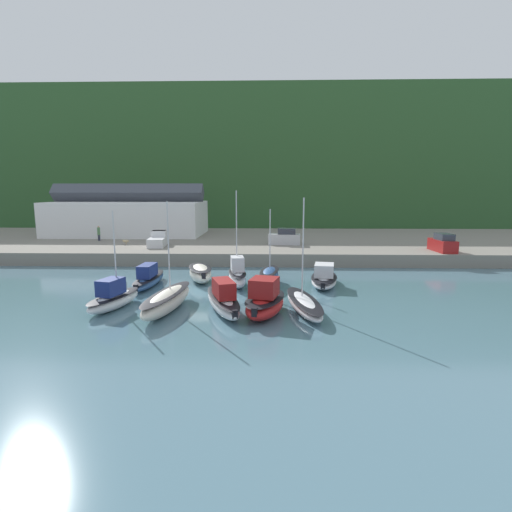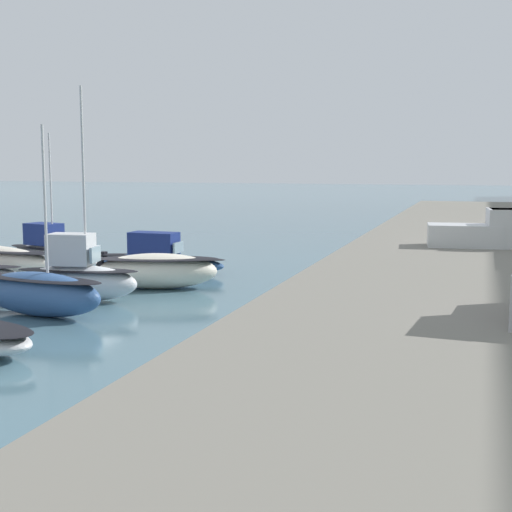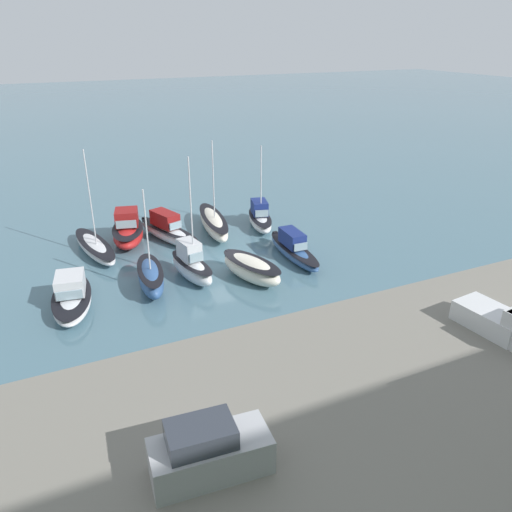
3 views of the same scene
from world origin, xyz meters
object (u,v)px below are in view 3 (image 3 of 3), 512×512
at_px(moored_boat_0, 293,249).
at_px(moored_boat_3, 151,277).
at_px(moored_boat_8, 128,231).
at_px(moored_boat_6, 213,223).
at_px(moored_boat_7, 168,230).
at_px(moored_boat_4, 72,296).
at_px(parked_car_0, 209,452).
at_px(moored_boat_9, 95,247).
at_px(moored_boat_1, 251,269).
at_px(moored_boat_5, 260,218).
at_px(moored_boat_2, 191,265).
at_px(pickup_truck_0, 510,324).

xyz_separation_m(moored_boat_0, moored_boat_3, (11.01, 0.41, 0.15)).
bearing_deg(moored_boat_8, moored_boat_6, -171.82).
height_order(moored_boat_6, moored_boat_7, moored_boat_6).
xyz_separation_m(moored_boat_4, moored_boat_8, (-5.37, -9.01, 0.27)).
height_order(moored_boat_3, parked_car_0, moored_boat_3).
bearing_deg(moored_boat_6, moored_boat_8, 2.20).
distance_m(moored_boat_8, moored_boat_9, 3.06).
distance_m(moored_boat_1, moored_boat_5, 10.30).
relative_size(moored_boat_7, parked_car_0, 1.80).
bearing_deg(moored_boat_4, moored_boat_7, -126.39).
bearing_deg(moored_boat_9, moored_boat_3, 98.79).
relative_size(moored_boat_5, parked_car_0, 1.67).
distance_m(moored_boat_2, moored_boat_5, 11.26).
distance_m(moored_boat_1, pickup_truck_0, 16.20).
xyz_separation_m(moored_boat_5, moored_boat_7, (8.17, -0.38, 0.01)).
xyz_separation_m(moored_boat_2, moored_boat_6, (-4.49, -7.75, -0.22)).
height_order(moored_boat_2, moored_boat_6, moored_boat_2).
bearing_deg(moored_boat_4, moored_boat_2, -166.69).
distance_m(moored_boat_3, moored_boat_5, 13.74).
relative_size(moored_boat_1, parked_car_0, 1.36).
bearing_deg(moored_boat_9, moored_boat_5, 170.03).
bearing_deg(moored_boat_2, moored_boat_3, -4.89).
xyz_separation_m(moored_boat_1, moored_boat_2, (3.70, -1.82, 0.20)).
height_order(moored_boat_5, moored_boat_7, moored_boat_5).
height_order(moored_boat_4, moored_boat_7, moored_boat_7).
bearing_deg(moored_boat_1, moored_boat_9, -61.73).
distance_m(moored_boat_2, pickup_truck_0, 19.71).
height_order(moored_boat_0, parked_car_0, parked_car_0).
bearing_deg(moored_boat_8, moored_boat_3, 102.14).
height_order(moored_boat_5, moored_boat_9, moored_boat_9).
xyz_separation_m(moored_boat_2, moored_boat_5, (-8.63, -7.23, -0.20)).
height_order(moored_boat_2, moored_boat_9, moored_boat_2).
xyz_separation_m(moored_boat_2, parked_car_0, (5.05, 17.51, 1.38)).
bearing_deg(moored_boat_8, parked_car_0, 98.87).
bearing_deg(moored_boat_7, parked_car_0, 58.87).
bearing_deg(parked_car_0, moored_boat_2, 168.78).
xyz_separation_m(moored_boat_6, parked_car_0, (9.54, 25.25, 1.60)).
bearing_deg(moored_boat_9, moored_boat_7, 172.81).
relative_size(moored_boat_0, moored_boat_6, 0.88).
bearing_deg(parked_car_0, moored_boat_9, -174.32).
bearing_deg(pickup_truck_0, moored_boat_2, -59.95).
xyz_separation_m(moored_boat_5, moored_boat_9, (14.03, -0.16, -0.30)).
bearing_deg(moored_boat_7, moored_boat_0, 117.08).
height_order(moored_boat_5, moored_boat_6, moored_boat_6).
distance_m(moored_boat_7, moored_boat_8, 3.18).
distance_m(moored_boat_4, moored_boat_9, 8.30).
height_order(moored_boat_0, moored_boat_5, moored_boat_5).
bearing_deg(moored_boat_5, moored_boat_1, 76.27).
distance_m(moored_boat_0, moored_boat_4, 16.07).
bearing_deg(moored_boat_4, pickup_truck_0, 151.35).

